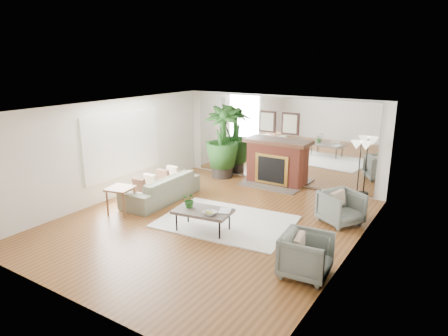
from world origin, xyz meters
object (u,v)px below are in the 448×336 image
Objects in this scene: fireplace at (275,162)px; sofa at (161,188)px; coffee_table at (203,212)px; floor_lamp at (361,150)px; armchair_front at (306,255)px; potted_ficus at (222,140)px; side_table at (121,192)px; armchair_back at (341,208)px.

sofa is (-1.83, -2.72, -0.33)m from fireplace.
floor_lamp is (2.20, 3.54, 0.89)m from coffee_table.
armchair_front is 0.37× the size of potted_ficus.
side_table is (-0.18, -1.18, 0.20)m from sofa.
sofa is 1.44× the size of floor_lamp.
floor_lamp is (-0.24, 4.04, 0.95)m from armchair_front.
coffee_table is at bearing -87.54° from fireplace.
potted_ficus is at bearing 84.49° from side_table.
floor_lamp is at bearing 58.08° from coffee_table.
armchair_back is at bearing -35.69° from fireplace.
potted_ficus reaches higher than side_table.
armchair_back is (4.26, 0.97, 0.04)m from sofa.
side_table is at bearing -139.43° from floor_lamp.
floor_lamp reaches higher than armchair_back.
sofa is 4.37m from armchair_back.
fireplace is 4.39m from side_table.
sofa is at bearing -148.55° from floor_lamp.
fireplace is at bearing 26.32° from armchair_front.
coffee_table is 1.94× the size of side_table.
fireplace is at bearing 85.39° from armchair_back.
armchair_front is (2.44, -0.51, -0.07)m from coffee_table.
sofa is 4.67m from armchair_front.
potted_ficus is (-4.08, 1.59, 0.79)m from armchair_back.
fireplace is 2.58× the size of armchair_back.
floor_lamp reaches higher than sofa.
potted_ficus reaches higher than armchair_front.
fireplace reaches higher than side_table.
sofa is at bearing -93.96° from potted_ficus.
coffee_table is 0.57× the size of sofa.
coffee_table is at bearing 72.88° from armchair_front.
sofa reaches higher than side_table.
sofa is 1.21m from side_table.
floor_lamp is at bearing -2.07° from armchair_front.
fireplace is 2.46m from floor_lamp.
sofa is at bearing 66.06° from armchair_front.
armchair_front is 0.52× the size of floor_lamp.
fireplace is 1.33× the size of floor_lamp.
sofa is at bearing -123.86° from fireplace.
sofa is at bearing 81.17° from side_table.
sofa is at bearing 133.95° from armchair_back.
fireplace is 2.57× the size of armchair_front.
potted_ficus reaches higher than coffee_table.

